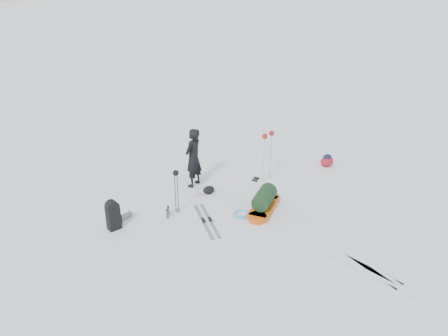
{
  "coord_description": "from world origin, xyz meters",
  "views": [
    {
      "loc": [
        -6.73,
        -8.2,
        5.77
      ],
      "look_at": [
        -0.06,
        0.19,
        0.95
      ],
      "focal_mm": 35.0,
      "sensor_mm": 36.0,
      "label": 1
    }
  ],
  "objects_px": {
    "pulk_sled": "(264,202)",
    "expedition_rucksack": "(115,215)",
    "skier": "(193,158)",
    "ski_poles_black": "(176,178)"
  },
  "relations": [
    {
      "from": "ski_poles_black",
      "to": "skier",
      "type": "bearing_deg",
      "value": 48.14
    },
    {
      "from": "expedition_rucksack",
      "to": "ski_poles_black",
      "type": "height_order",
      "value": "ski_poles_black"
    },
    {
      "from": "skier",
      "to": "expedition_rucksack",
      "type": "distance_m",
      "value": 3.0
    },
    {
      "from": "pulk_sled",
      "to": "expedition_rucksack",
      "type": "relative_size",
      "value": 2.06
    },
    {
      "from": "skier",
      "to": "expedition_rucksack",
      "type": "xyz_separation_m",
      "value": [
        -2.86,
        -0.73,
        -0.52
      ]
    },
    {
      "from": "pulk_sled",
      "to": "expedition_rucksack",
      "type": "xyz_separation_m",
      "value": [
        -3.46,
        1.65,
        0.12
      ]
    },
    {
      "from": "skier",
      "to": "ski_poles_black",
      "type": "relative_size",
      "value": 1.44
    },
    {
      "from": "skier",
      "to": "expedition_rucksack",
      "type": "relative_size",
      "value": 2.22
    },
    {
      "from": "skier",
      "to": "pulk_sled",
      "type": "xyz_separation_m",
      "value": [
        0.6,
        -2.38,
        -0.64
      ]
    },
    {
      "from": "pulk_sled",
      "to": "ski_poles_black",
      "type": "distance_m",
      "value": 2.41
    }
  ]
}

